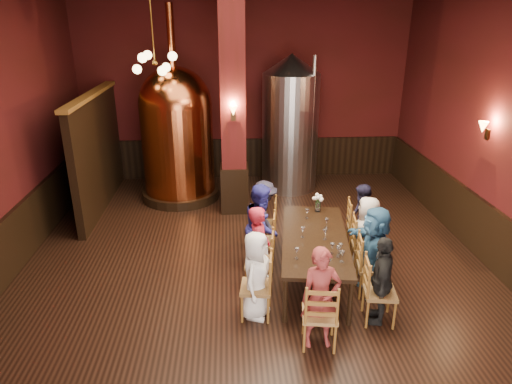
{
  "coord_description": "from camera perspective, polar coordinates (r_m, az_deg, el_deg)",
  "views": [
    {
      "loc": [
        -0.4,
        -6.35,
        4.02
      ],
      "look_at": [
        0.0,
        0.2,
        1.42
      ],
      "focal_mm": 32.0,
      "sensor_mm": 36.0,
      "label": 1
    }
  ],
  "objects": [
    {
      "name": "wine_glass_4",
      "position": [
        7.48,
        8.81,
        -3.88
      ],
      "size": [
        0.07,
        0.07,
        0.17
      ],
      "primitive_type": null,
      "color": "white",
      "rests_on": "dining_table"
    },
    {
      "name": "steel_vessel",
      "position": [
        10.82,
        4.3,
        8.52
      ],
      "size": [
        1.58,
        1.58,
        3.17
      ],
      "rotation": [
        0.0,
        0.0,
        0.23
      ],
      "color": "#B2B2B7",
      "rests_on": "ground"
    },
    {
      "name": "person_3",
      "position": [
        8.14,
        1.01,
        -2.93
      ],
      "size": [
        0.66,
        0.92,
        1.28
      ],
      "primitive_type": "imported",
      "rotation": [
        0.0,
        0.0,
        1.81
      ],
      "color": "black",
      "rests_on": "ground"
    },
    {
      "name": "person_0",
      "position": [
        6.37,
        -0.0,
        -10.37
      ],
      "size": [
        0.62,
        0.74,
        1.29
      ],
      "primitive_type": "imported",
      "rotation": [
        0.0,
        0.0,
        1.18
      ],
      "color": "white",
      "rests_on": "ground"
    },
    {
      "name": "wine_glass_9",
      "position": [
        6.65,
        10.23,
        -7.37
      ],
      "size": [
        0.07,
        0.07,
        0.17
      ],
      "primitive_type": null,
      "color": "white",
      "rests_on": "dining_table"
    },
    {
      "name": "chair_2",
      "position": [
        7.62,
        0.72,
        -6.26
      ],
      "size": [
        0.52,
        0.52,
        0.92
      ],
      "primitive_type": null,
      "rotation": [
        0.0,
        0.0,
        -1.7
      ],
      "color": "#8E5F24",
      "rests_on": "ground"
    },
    {
      "name": "person_2",
      "position": [
        7.49,
        0.73,
        -4.38
      ],
      "size": [
        0.52,
        0.78,
        1.48
      ],
      "primitive_type": "imported",
      "rotation": [
        0.0,
        0.0,
        1.33
      ],
      "color": "navy",
      "rests_on": "ground"
    },
    {
      "name": "person_4",
      "position": [
        6.49,
        15.4,
        -10.57
      ],
      "size": [
        0.54,
        0.82,
        1.29
      ],
      "primitive_type": "imported",
      "rotation": [
        0.0,
        0.0,
        4.39
      ],
      "color": "black",
      "rests_on": "ground"
    },
    {
      "name": "chair_7",
      "position": [
        8.31,
        12.83,
        -4.35
      ],
      "size": [
        0.52,
        0.52,
        0.92
      ],
      "primitive_type": null,
      "rotation": [
        0.0,
        0.0,
        1.44
      ],
      "color": "#8E5F24",
      "rests_on": "ground"
    },
    {
      "name": "dining_table",
      "position": [
        7.22,
        7.36,
        -6.06
      ],
      "size": [
        1.31,
        2.51,
        0.75
      ],
      "rotation": [
        0.0,
        0.0,
        -0.13
      ],
      "color": "black",
      "rests_on": "ground"
    },
    {
      "name": "column",
      "position": [
        9.32,
        -2.9,
        10.62
      ],
      "size": [
        0.58,
        0.58,
        4.5
      ],
      "primitive_type": "cube",
      "color": "#4E1014",
      "rests_on": "ground"
    },
    {
      "name": "person_1",
      "position": [
        6.93,
        0.4,
        -7.13
      ],
      "size": [
        0.37,
        0.53,
        1.38
      ],
      "primitive_type": "imported",
      "rotation": [
        0.0,
        0.0,
        1.5
      ],
      "color": "#AD1D30",
      "rests_on": "ground"
    },
    {
      "name": "chair_4",
      "position": [
        6.59,
        15.24,
        -11.94
      ],
      "size": [
        0.52,
        0.52,
        0.92
      ],
      "primitive_type": null,
      "rotation": [
        0.0,
        0.0,
        1.44
      ],
      "color": "#8E5F24",
      "rests_on": "ground"
    },
    {
      "name": "person_8",
      "position": [
        5.89,
        8.09,
        -13.03
      ],
      "size": [
        0.52,
        0.35,
        1.38
      ],
      "primitive_type": "imported",
      "rotation": [
        0.0,
        0.0,
        6.33
      ],
      "color": "maroon",
      "rests_on": "ground"
    },
    {
      "name": "chair_5",
      "position": [
        7.15,
        14.29,
        -9.0
      ],
      "size": [
        0.52,
        0.52,
        0.92
      ],
      "primitive_type": null,
      "rotation": [
        0.0,
        0.0,
        1.44
      ],
      "color": "#8E5F24",
      "rests_on": "ground"
    },
    {
      "name": "person_7",
      "position": [
        8.24,
        12.93,
        -3.29
      ],
      "size": [
        0.44,
        0.67,
        1.26
      ],
      "primitive_type": "imported",
      "rotation": [
        0.0,
        0.0,
        4.46
      ],
      "color": "#1A1933",
      "rests_on": "ground"
    },
    {
      "name": "wine_glass_7",
      "position": [
        7.77,
        6.39,
        -2.74
      ],
      "size": [
        0.07,
        0.07,
        0.17
      ],
      "primitive_type": null,
      "color": "white",
      "rests_on": "dining_table"
    },
    {
      "name": "wine_glass_6",
      "position": [
        6.72,
        9.47,
        -6.99
      ],
      "size": [
        0.07,
        0.07,
        0.17
      ],
      "primitive_type": null,
      "color": "white",
      "rests_on": "dining_table"
    },
    {
      "name": "chair_1",
      "position": [
        7.04,
        0.39,
        -8.77
      ],
      "size": [
        0.52,
        0.52,
        0.92
      ],
      "primitive_type": null,
      "rotation": [
        0.0,
        0.0,
        -1.7
      ],
      "color": "#8E5F24",
      "rests_on": "ground"
    },
    {
      "name": "chair_8",
      "position": [
        6.03,
        7.97,
        -14.83
      ],
      "size": [
        0.52,
        0.52,
        0.92
      ],
      "primitive_type": null,
      "rotation": [
        0.0,
        0.0,
        3.01
      ],
      "color": "#8E5F24",
      "rests_on": "ground"
    },
    {
      "name": "pendant_cluster",
      "position": [
        9.4,
        -12.54,
        15.49
      ],
      "size": [
        0.9,
        0.9,
        1.7
      ],
      "primitive_type": null,
      "color": "#A57226",
      "rests_on": "room"
    },
    {
      "name": "copper_kettle",
      "position": [
        10.32,
        -9.83,
        7.33
      ],
      "size": [
        1.94,
        1.94,
        4.2
      ],
      "rotation": [
        0.0,
        0.0,
        -0.26
      ],
      "color": "black",
      "rests_on": "ground"
    },
    {
      "name": "person_6",
      "position": [
        7.63,
        13.63,
        -5.24
      ],
      "size": [
        0.6,
        0.74,
        1.31
      ],
      "primitive_type": "imported",
      "rotation": [
        0.0,
        0.0,
        4.38
      ],
      "color": "beige",
      "rests_on": "ground"
    },
    {
      "name": "person_5",
      "position": [
        7.03,
        14.48,
        -7.22
      ],
      "size": [
        0.51,
        1.35,
        1.42
      ],
      "primitive_type": "imported",
      "rotation": [
        0.0,
        0.0,
        4.78
      ],
      "color": "#2F608D",
      "rests_on": "ground"
    },
    {
      "name": "wine_glass_8",
      "position": [
        6.31,
        9.03,
        -9.0
      ],
      "size": [
        0.07,
        0.07,
        0.17
      ],
      "primitive_type": null,
      "color": "white",
      "rests_on": "dining_table"
    },
    {
      "name": "wine_glass_2",
      "position": [
        7.13,
        5.84,
        -5.05
      ],
      "size": [
        0.07,
        0.07,
        0.17
      ],
      "primitive_type": null,
      "color": "white",
      "rests_on": "dining_table"
    },
    {
      "name": "wine_glass_5",
      "position": [
        6.73,
        10.48,
        -7.02
      ],
      "size": [
        0.07,
        0.07,
        0.17
      ],
      "primitive_type": null,
      "color": "white",
      "rests_on": "dining_table"
    },
    {
      "name": "chair_3",
      "position": [
        8.21,
        1.01,
        -4.09
      ],
      "size": [
        0.52,
        0.52,
        0.92
      ],
      "primitive_type": null,
      "rotation": [
        0.0,
        0.0,
        -1.7
      ],
      "color": "#8E5F24",
      "rests_on": "ground"
    },
    {
      "name": "sconce_wall",
      "position": [
        8.54,
        27.03,
        6.95
      ],
      "size": [
        0.2,
        0.2,
        0.36
      ],
      "primitive_type": null,
      "rotation": [
        0.0,
        0.0,
        1.57
      ],
      "color": "black",
      "rests_on": "room"
    },
    {
      "name": "wine_glass_0",
      "position": [
        7.11,
        8.61,
        -5.27
      ],
      "size": [
        0.07,
        0.07,
        0.17
      ],
      "primitive_type": null,
      "color": "white",
      "rests_on": "dining_table"
    },
    {
      "name": "partition",
      "position": [
        10.34,
        -19.16,
        4.56
      ],
      "size": [
        0.22,
        3.5,
        2.4
      ],
      "primitive_type": "cube",
      "color": "black",
      "rests_on": "ground"
    },
    {
      "name": "sconce_column",
      "position": [
        9.03,
        -2.87,
        9.95
      ],
      "size": [
        0.2,
        0.2,
        0.36
      ],
      "primitive_type": null,
      "rotation": [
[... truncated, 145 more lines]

